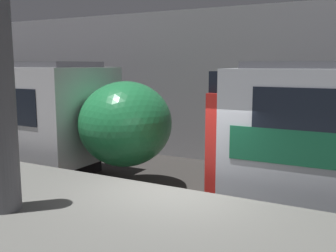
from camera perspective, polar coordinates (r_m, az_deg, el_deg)
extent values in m
plane|color=#33302D|center=(7.91, 1.31, -16.23)|extent=(120.00, 120.00, 0.00)
cube|color=#939399|center=(13.09, 13.95, 5.41)|extent=(50.00, 0.15, 5.24)
ellipsoid|color=#238447|center=(10.53, -6.15, 0.31)|extent=(2.42, 2.62, 2.27)
sphere|color=#F2EFCC|center=(10.10, -1.65, -2.34)|extent=(0.20, 0.20, 0.20)
cube|color=red|center=(9.21, 9.48, -1.50)|extent=(0.25, 2.79, 2.16)
cube|color=black|center=(9.08, 9.66, 5.22)|extent=(0.25, 2.50, 0.86)
sphere|color=#EA4C42|center=(8.75, 7.10, -4.53)|extent=(0.18, 0.18, 0.18)
sphere|color=#EA4C42|center=(9.92, 9.77, -2.98)|extent=(0.18, 0.18, 0.18)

